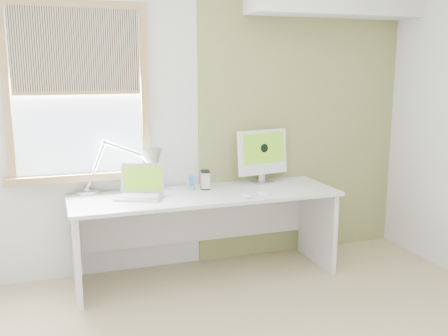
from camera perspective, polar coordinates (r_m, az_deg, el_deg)
name	(u,v)px	position (r m, az deg, el deg)	size (l,w,h in m)	color
room	(285,150)	(2.83, 6.89, 2.06)	(4.04, 3.54, 2.64)	tan
accent_wall	(301,116)	(4.82, 8.67, 5.75)	(2.00, 0.02, 2.60)	olive
window	(78,93)	(4.24, -16.04, 8.04)	(1.20, 0.14, 1.42)	#A8824D
desk	(204,214)	(4.30, -2.30, -5.16)	(2.20, 0.70, 0.73)	silver
desk_lamp	(140,165)	(4.22, -9.35, 0.36)	(0.77, 0.39, 0.45)	#B1B4B6
laptop	(141,189)	(4.13, -9.31, -2.32)	(0.44, 0.41, 0.25)	#B1B4B6
phone_dock	(191,186)	(4.31, -3.70, -1.98)	(0.08, 0.08, 0.13)	#B1B4B6
external_drive	(205,180)	(4.33, -2.13, -1.32)	(0.10, 0.13, 0.16)	#B1B4B6
imac	(263,153)	(4.55, 4.34, 1.67)	(0.49, 0.20, 0.48)	#B1B4B6
keyboard	(284,190)	(4.28, 6.76, -2.48)	(0.46, 0.18, 0.02)	white
mouse	(247,196)	(4.05, 2.61, -3.16)	(0.05, 0.09, 0.03)	white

